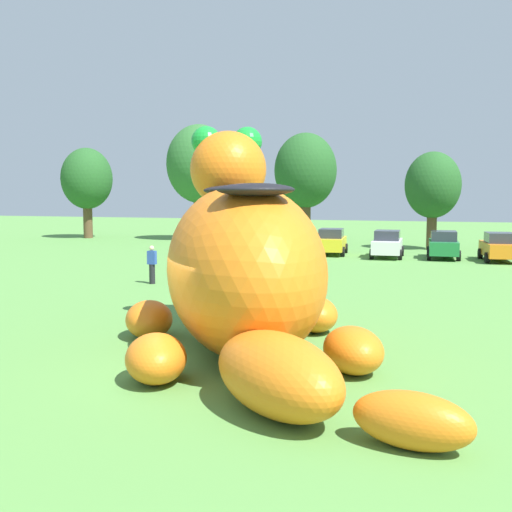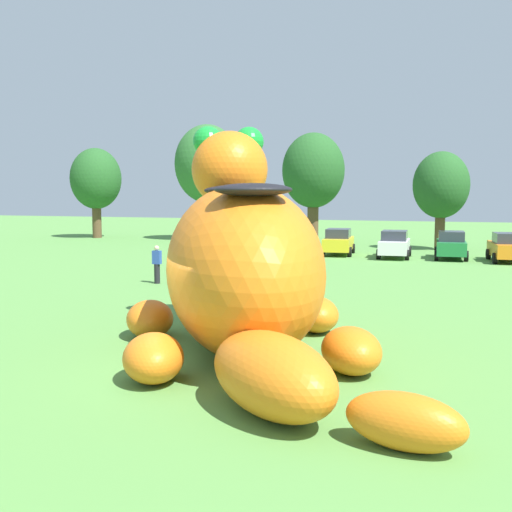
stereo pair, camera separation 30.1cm
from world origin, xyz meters
The scene contains 15 objects.
ground_plane centered at (0.00, 0.00, 0.00)m, with size 160.00×160.00×0.00m, color #568E42.
giant_inflatable_creature centered at (0.66, 1.66, 2.20)m, with size 9.56×10.16×6.02m.
car_blue centered at (-8.52, 26.70, 0.86)m, with size 2.04×4.15×1.72m.
car_silver centered at (-5.07, 27.20, 0.86)m, with size 2.08×4.17×1.72m.
car_yellow centered at (-2.15, 27.37, 0.86)m, with size 2.24×4.24×1.72m.
car_white centered at (1.57, 26.54, 0.86)m, with size 2.07×4.17×1.72m.
car_green centered at (4.94, 27.01, 0.86)m, with size 2.10×4.18×1.72m.
car_orange centered at (8.12, 26.41, 0.86)m, with size 2.29×4.27×1.72m.
tree_far_left centered at (-26.14, 35.68, 5.31)m, with size 4.57×4.57×8.12m.
tree_left centered at (-15.52, 36.51, 6.49)m, with size 5.59×5.59×9.92m.
tree_mid_left centered at (-5.97, 35.79, 5.79)m, with size 4.99×4.99×8.86m.
tree_centre_left centered at (3.99, 33.15, 4.57)m, with size 3.94×3.94×6.99m.
spectator_mid_field centered at (-2.91, 22.47, 0.85)m, with size 0.38×0.26×1.71m.
spectator_by_cars centered at (-7.21, 11.78, 0.85)m, with size 0.38×0.26×1.71m.
spectator_wandering centered at (-8.36, 22.59, 0.85)m, with size 0.38×0.26×1.71m.
Camera 2 is at (5.92, -12.62, 4.01)m, focal length 43.22 mm.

